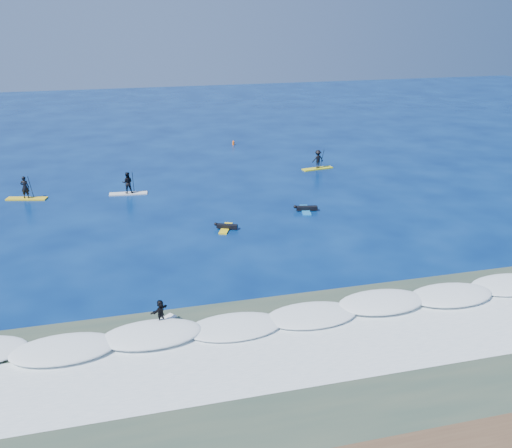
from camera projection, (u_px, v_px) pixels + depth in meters
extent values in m
plane|color=#031747|center=(245.00, 244.00, 37.87)|extent=(160.00, 160.00, 0.00)
cube|color=#314336|center=(320.00, 364.00, 25.22)|extent=(90.00, 13.00, 0.01)
cube|color=white|center=(292.00, 319.00, 28.84)|extent=(40.00, 6.00, 0.30)
cube|color=silver|center=(312.00, 351.00, 26.13)|extent=(34.00, 5.00, 0.02)
cube|color=yellow|center=(27.00, 199.00, 46.61)|extent=(3.33, 1.59, 0.11)
imported|color=black|center=(25.00, 187.00, 46.26)|extent=(0.77, 0.60, 1.86)
cylinder|color=black|center=(31.00, 188.00, 46.29)|extent=(0.23, 0.73, 2.16)
cube|color=black|center=(33.00, 200.00, 46.65)|extent=(0.13, 0.03, 0.32)
cube|color=silver|center=(128.00, 193.00, 47.87)|extent=(3.20, 1.08, 0.10)
imported|color=black|center=(127.00, 183.00, 47.53)|extent=(0.94, 0.76, 1.80)
cylinder|color=black|center=(133.00, 183.00, 47.62)|extent=(0.12, 0.72, 2.10)
cube|color=black|center=(134.00, 194.00, 47.98)|extent=(0.13, 0.03, 0.31)
cube|color=yellow|center=(317.00, 168.00, 55.21)|extent=(3.16, 1.26, 0.10)
imported|color=black|center=(318.00, 159.00, 54.88)|extent=(1.24, 0.84, 1.77)
cylinder|color=black|center=(322.00, 159.00, 55.08)|extent=(0.16, 0.71, 2.06)
cube|color=black|center=(322.00, 169.00, 55.43)|extent=(0.12, 0.03, 0.31)
cube|color=yellow|center=(226.00, 228.00, 40.40)|extent=(1.39, 2.18, 0.10)
cube|color=black|center=(227.00, 226.00, 40.32)|extent=(1.50, 0.95, 0.24)
sphere|color=black|center=(216.00, 224.00, 40.41)|extent=(0.24, 0.24, 0.24)
cube|color=#1973BE|center=(305.00, 210.00, 43.97)|extent=(1.07, 2.42, 0.11)
cube|color=black|center=(307.00, 208.00, 43.91)|extent=(1.67, 0.73, 0.27)
sphere|color=black|center=(295.00, 207.00, 43.82)|extent=(0.27, 0.27, 0.27)
cube|color=white|center=(161.00, 323.00, 28.12)|extent=(1.66, 1.51, 0.09)
imported|color=black|center=(160.00, 311.00, 27.89)|extent=(1.06, 0.98, 1.18)
cylinder|color=#FD6016|center=(233.00, 143.00, 64.64)|extent=(0.25, 0.25, 0.40)
cone|color=#FD6016|center=(233.00, 141.00, 64.54)|extent=(0.18, 0.18, 0.20)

